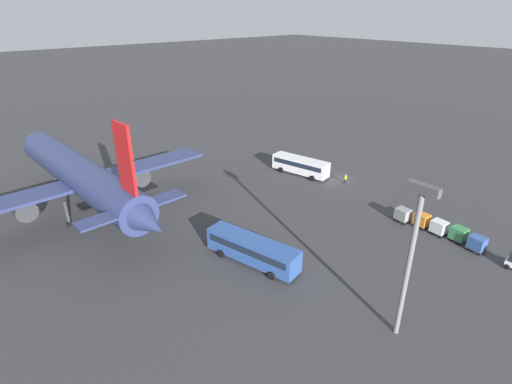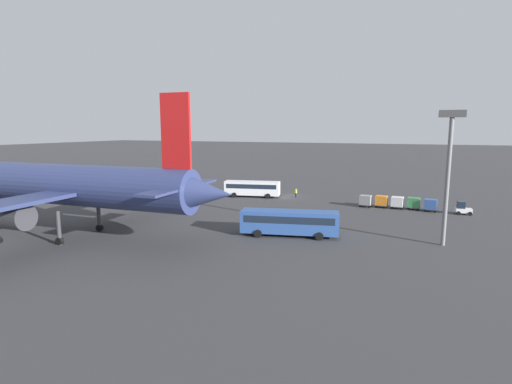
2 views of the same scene
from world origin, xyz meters
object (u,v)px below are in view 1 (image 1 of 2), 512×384
Objects in this scene: shuttle_bus_far at (253,249)px; cargo_cart_orange at (422,220)px; shuttle_bus_near at (300,165)px; cargo_cart_blue at (477,243)px; cargo_cart_white at (439,227)px; cargo_cart_green at (459,234)px; airplane at (81,176)px; worker_person at (345,179)px; cargo_cart_grey at (403,214)px.

shuttle_bus_far is 25.50m from cargo_cart_orange.
shuttle_bus_near is 29.88m from shuttle_bus_far.
shuttle_bus_near is at bearing -3.56° from cargo_cart_blue.
cargo_cart_white is at bearing 164.70° from shuttle_bus_near.
shuttle_bus_near reaches higher than cargo_cart_white.
cargo_cart_green is at bearing -174.62° from cargo_cart_white.
cargo_cart_orange is (-9.18, -23.78, -0.76)m from shuttle_bus_far.
cargo_cart_blue and cargo_cart_orange have the same top height.
shuttle_bus_far reaches higher than cargo_cart_green.
cargo_cart_blue is (-42.36, -34.11, -5.36)m from airplane.
cargo_cart_blue is at bearing 176.38° from cargo_cart_orange.
airplane is 3.52× the size of shuttle_bus_far.
cargo_cart_blue is at bearing 176.18° from cargo_cart_white.
airplane is at bearing 42.85° from cargo_cart_white.
airplane is 25.65× the size of worker_person.
cargo_cart_grey is at bearing 12.80° from cargo_cart_orange.
cargo_cart_white is (-27.62, 1.70, -0.70)m from shuttle_bus_near.
cargo_cart_green and cargo_cart_grey have the same top height.
shuttle_bus_near is 0.89× the size of shuttle_bus_far.
shuttle_bus_near is at bearing -3.55° from cargo_cart_orange.
cargo_cart_green is (-39.75, -34.70, -5.36)m from airplane.
cargo_cart_orange is at bearing -123.66° from shuttle_bus_far.
worker_person is (7.54, -28.17, -1.08)m from shuttle_bus_far.
cargo_cart_green is at bearing -174.95° from cargo_cart_grey.
cargo_cart_blue and cargo_cart_green have the same top height.
shuttle_bus_far is at bearing 104.98° from worker_person.
airplane reaches higher than cargo_cart_green.
shuttle_bus_near is 30.27m from cargo_cart_green.
shuttle_bus_near is at bearing -106.95° from airplane.
cargo_cart_grey reaches higher than worker_person.
cargo_cart_blue is 7.84m from cargo_cart_orange.
cargo_cart_white is at bearing 5.38° from cargo_cart_green.
cargo_cart_grey is at bearing 0.54° from cargo_cart_blue.
shuttle_bus_near is 5.30× the size of cargo_cart_grey.
cargo_cart_green is at bearing 168.95° from worker_person.
worker_person is 14.96m from cargo_cart_grey.
worker_person is at bearing -11.05° from cargo_cart_green.
cargo_cart_blue is at bearing -179.46° from cargo_cart_grey.
cargo_cart_orange reaches higher than worker_person.
airplane is 20.97× the size of cargo_cart_blue.
shuttle_bus_near reaches higher than worker_person.
shuttle_bus_far reaches higher than worker_person.
airplane reaches higher than worker_person.
cargo_cart_white is 2.61m from cargo_cart_orange.
cargo_cart_blue and cargo_cart_white have the same top height.
cargo_cart_grey is at bearing 4.89° from cargo_cart_white.
worker_person is (-17.82, -38.99, -5.68)m from airplane.
cargo_cart_white is 1.00× the size of cargo_cart_orange.
cargo_cart_white is (-11.79, -23.64, -0.76)m from shuttle_bus_far.
cargo_cart_green reaches higher than worker_person.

